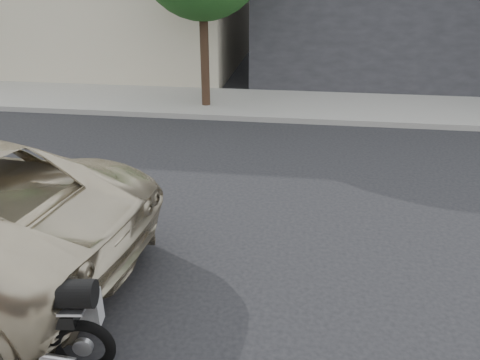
# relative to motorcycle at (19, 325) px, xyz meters

# --- Properties ---
(ground) EXTENTS (120.00, 120.00, 0.00)m
(ground) POSITION_rel_motorcycle_xyz_m (-1.86, -3.71, -0.59)
(ground) COLOR black
(ground) RESTS_ON ground
(far_sidewalk) EXTENTS (44.00, 3.00, 0.15)m
(far_sidewalk) POSITION_rel_motorcycle_xyz_m (-1.86, -10.21, -0.51)
(far_sidewalk) COLOR gray
(far_sidewalk) RESTS_ON ground
(motorcycle) EXTENTS (2.15, 0.87, 1.36)m
(motorcycle) POSITION_rel_motorcycle_xyz_m (0.00, 0.00, 0.00)
(motorcycle) COLOR black
(motorcycle) RESTS_ON ground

